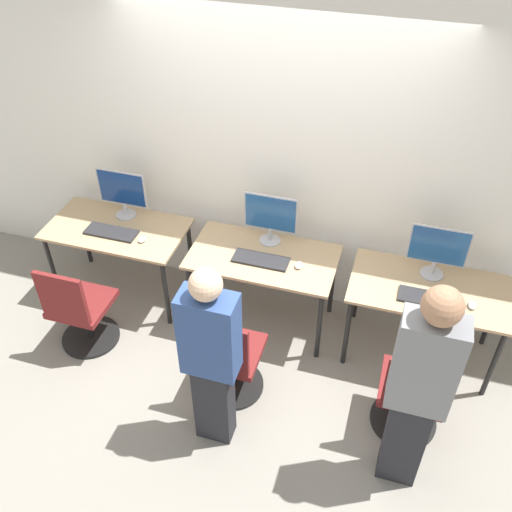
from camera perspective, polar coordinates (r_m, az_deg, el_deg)
name	(u,v)px	position (r m, az deg, el deg)	size (l,w,h in m)	color
ground_plane	(252,346)	(4.83, -0.45, -8.94)	(20.00, 20.00, 0.00)	gray
wall_back	(280,154)	(4.52, 2.39, 10.17)	(12.00, 0.05, 2.80)	silver
desk_left	(118,235)	(5.04, -13.67, 2.05)	(1.18, 0.64, 0.72)	tan
monitor_left	(122,192)	(4.99, -13.23, 6.28)	(0.43, 0.18, 0.44)	#B2B2B7
keyboard_left	(111,232)	(4.93, -14.27, 2.32)	(0.45, 0.17, 0.02)	#262628
mouse_left	(142,239)	(4.78, -11.31, 1.64)	(0.06, 0.09, 0.03)	silver
office_chair_left	(80,313)	(4.81, -17.18, -5.47)	(0.48, 0.48, 0.87)	black
desk_center	(263,263)	(4.60, 0.70, -0.75)	(1.18, 0.64, 0.72)	tan
monitor_center	(270,217)	(4.56, 1.46, 3.95)	(0.43, 0.18, 0.44)	#B2B2B7
keyboard_center	(261,260)	(4.49, 0.47, -0.38)	(0.45, 0.17, 0.02)	#262628
mouse_center	(299,265)	(4.45, 4.29, -0.93)	(0.06, 0.09, 0.03)	silver
office_chair_center	(229,361)	(4.26, -2.69, -10.47)	(0.48, 0.48, 0.87)	black
person_center	(211,355)	(3.67, -4.53, -9.87)	(0.36, 0.20, 1.54)	#232328
desk_right	(428,296)	(4.51, 16.82, -3.82)	(1.18, 0.64, 0.72)	tan
monitor_right	(438,250)	(4.43, 17.72, 0.61)	(0.43, 0.18, 0.44)	#B2B2B7
keyboard_right	(429,299)	(4.35, 16.93, -4.10)	(0.45, 0.17, 0.02)	#262628
mouse_right	(472,305)	(4.39, 20.80, -4.62)	(0.06, 0.09, 0.03)	silver
office_chair_right	(410,398)	(4.20, 15.14, -13.53)	(0.48, 0.48, 0.87)	black
person_right	(419,386)	(3.52, 16.01, -12.43)	(0.36, 0.22, 1.69)	#232328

